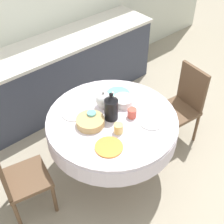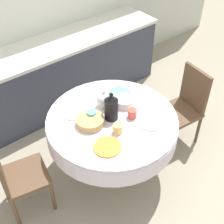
{
  "view_description": "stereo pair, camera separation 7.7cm",
  "coord_description": "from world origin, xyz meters",
  "px_view_note": "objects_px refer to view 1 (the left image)",
  "views": [
    {
      "loc": [
        -1.4,
        -1.63,
        2.74
      ],
      "look_at": [
        0.0,
        0.0,
        0.84
      ],
      "focal_mm": 50.0,
      "sensor_mm": 36.0,
      "label": 1
    },
    {
      "loc": [
        -1.34,
        -1.68,
        2.74
      ],
      "look_at": [
        0.0,
        0.0,
        0.84
      ],
      "focal_mm": 50.0,
      "sensor_mm": 36.0,
      "label": 2
    }
  ],
  "objects_px": {
    "chair_right": "(15,176)",
    "coffee_carafe": "(111,108)",
    "teapot": "(104,100)",
    "chair_left": "(183,102)"
  },
  "relations": [
    {
      "from": "chair_left",
      "to": "teapot",
      "type": "height_order",
      "value": "teapot"
    },
    {
      "from": "chair_right",
      "to": "teapot",
      "type": "distance_m",
      "value": 1.06
    },
    {
      "from": "chair_left",
      "to": "teapot",
      "type": "bearing_deg",
      "value": 78.76
    },
    {
      "from": "teapot",
      "to": "chair_right",
      "type": "bearing_deg",
      "value": 179.2
    },
    {
      "from": "chair_right",
      "to": "teapot",
      "type": "xyz_separation_m",
      "value": [
        1.0,
        -0.01,
        0.35
      ]
    },
    {
      "from": "coffee_carafe",
      "to": "teapot",
      "type": "height_order",
      "value": "coffee_carafe"
    },
    {
      "from": "coffee_carafe",
      "to": "teapot",
      "type": "relative_size",
      "value": 1.39
    },
    {
      "from": "chair_right",
      "to": "coffee_carafe",
      "type": "height_order",
      "value": "coffee_carafe"
    },
    {
      "from": "chair_left",
      "to": "coffee_carafe",
      "type": "bearing_deg",
      "value": 89.33
    },
    {
      "from": "chair_left",
      "to": "chair_right",
      "type": "height_order",
      "value": "same"
    }
  ]
}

